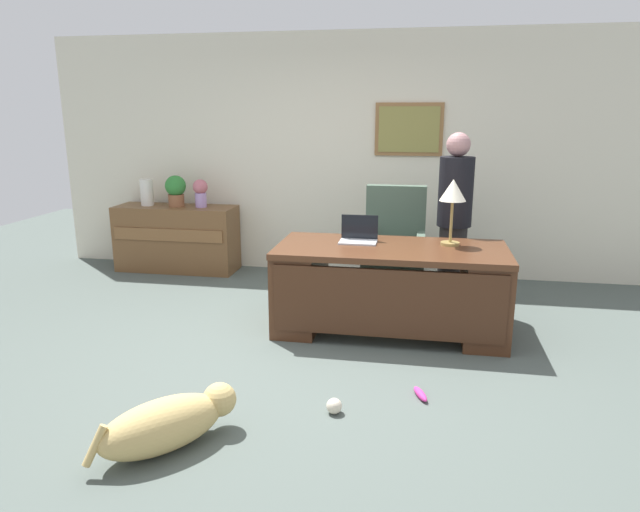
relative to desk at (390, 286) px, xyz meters
name	(u,v)px	position (x,y,z in m)	size (l,w,h in m)	color
ground_plane	(300,360)	(-0.63, -0.71, -0.41)	(12.00, 12.00, 0.00)	#4C5651
back_wall	(348,156)	(-0.62, 1.89, 0.94)	(7.00, 0.16, 2.70)	beige
desk	(390,286)	(0.00, 0.00, 0.00)	(1.92, 0.88, 0.74)	#4C2B19
credenza	(177,238)	(-2.61, 1.54, -0.02)	(1.41, 0.50, 0.77)	brown
armchair	(394,250)	(-0.02, 0.95, 0.09)	(0.60, 0.59, 1.12)	#475B4C
person_standing	(454,219)	(0.54, 0.78, 0.45)	(0.32, 0.32, 1.66)	#262323
dog_lying	(168,423)	(-1.11, -1.98, -0.25)	(0.70, 0.74, 0.30)	tan
laptop	(359,235)	(-0.29, 0.17, 0.39)	(0.32, 0.22, 0.22)	#B2B5BA
desk_lamp	(453,194)	(0.49, 0.19, 0.77)	(0.22, 0.22, 0.56)	#9E8447
vase_with_flowers	(200,192)	(-2.28, 1.54, 0.54)	(0.17, 0.17, 0.32)	#AD8BCC
vase_empty	(147,192)	(-2.95, 1.54, 0.51)	(0.15, 0.15, 0.31)	silver
potted_plant	(176,189)	(-2.58, 1.54, 0.56)	(0.24, 0.24, 0.36)	brown
dog_toy_ball	(334,406)	(-0.25, -1.44, -0.36)	(0.10, 0.10, 0.10)	beige
dog_toy_bone	(420,394)	(0.28, -1.14, -0.38)	(0.20, 0.05, 0.05)	#D8338C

